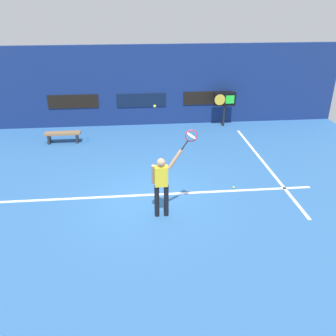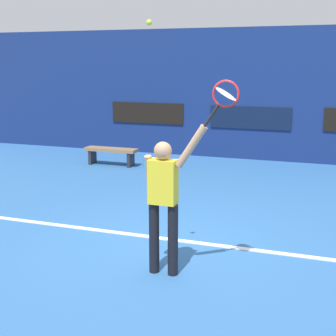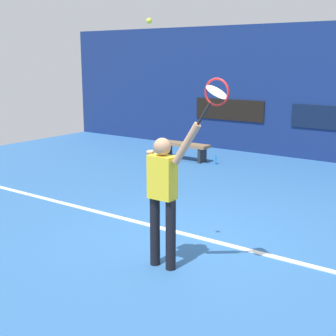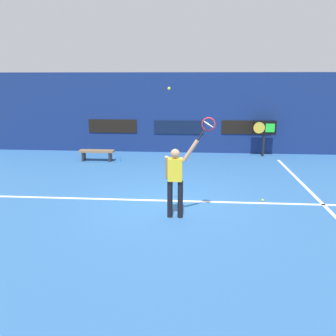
# 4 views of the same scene
# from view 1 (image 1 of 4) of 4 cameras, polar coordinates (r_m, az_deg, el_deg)

# --- Properties ---
(ground_plane) EXTENTS (18.00, 18.00, 0.00)m
(ground_plane) POSITION_cam_1_polar(r_m,az_deg,el_deg) (10.57, -2.92, -4.96)
(ground_plane) COLOR #2D609E
(back_wall) EXTENTS (18.00, 0.20, 3.53)m
(back_wall) POSITION_cam_1_polar(r_m,az_deg,el_deg) (16.36, -4.33, 12.85)
(back_wall) COLOR navy
(back_wall) RESTS_ON ground_plane
(sponsor_banner_center) EXTENTS (2.20, 0.03, 0.60)m
(sponsor_banner_center) POSITION_cam_1_polar(r_m,az_deg,el_deg) (16.39, -4.25, 10.66)
(sponsor_banner_center) COLOR #0C1933
(sponsor_banner_portside) EXTENTS (2.20, 0.03, 0.60)m
(sponsor_banner_portside) POSITION_cam_1_polar(r_m,az_deg,el_deg) (16.60, -14.82, 10.16)
(sponsor_banner_portside) COLOR black
(sponsor_banner_starboard) EXTENTS (2.20, 0.03, 0.60)m
(sponsor_banner_starboard) POSITION_cam_1_polar(r_m,az_deg,el_deg) (16.72, 6.27, 10.98)
(sponsor_banner_starboard) COLOR black
(court_baseline) EXTENTS (10.00, 0.10, 0.01)m
(court_baseline) POSITION_cam_1_polar(r_m,az_deg,el_deg) (10.77, -2.98, -4.28)
(court_baseline) COLOR white
(court_baseline) RESTS_ON ground_plane
(court_sideline) EXTENTS (0.10, 7.00, 0.01)m
(court_sideline) POSITION_cam_1_polar(r_m,az_deg,el_deg) (13.13, 15.16, 0.57)
(court_sideline) COLOR white
(court_sideline) RESTS_ON ground_plane
(tennis_player) EXTENTS (0.80, 0.31, 1.92)m
(tennis_player) POSITION_cam_1_polar(r_m,az_deg,el_deg) (9.32, -1.03, -2.30)
(tennis_player) COLOR black
(tennis_player) RESTS_ON ground_plane
(tennis_racket) EXTENTS (0.47, 0.27, 0.60)m
(tennis_racket) POSITION_cam_1_polar(r_m,az_deg,el_deg) (8.88, 3.59, 4.96)
(tennis_racket) COLOR black
(tennis_ball) EXTENTS (0.07, 0.07, 0.07)m
(tennis_ball) POSITION_cam_1_polar(r_m,az_deg,el_deg) (8.48, -2.12, 9.79)
(tennis_ball) COLOR #CCE033
(scoreboard_clock) EXTENTS (0.96, 0.20, 1.54)m
(scoreboard_clock) POSITION_cam_1_polar(r_m,az_deg,el_deg) (16.40, 8.99, 10.55)
(scoreboard_clock) COLOR black
(scoreboard_clock) RESTS_ON ground_plane
(court_bench) EXTENTS (1.40, 0.36, 0.45)m
(court_bench) POSITION_cam_1_polar(r_m,az_deg,el_deg) (15.06, -16.36, 5.06)
(court_bench) COLOR olive
(court_bench) RESTS_ON ground_plane
(water_bottle) EXTENTS (0.07, 0.07, 0.24)m
(water_bottle) POSITION_cam_1_polar(r_m,az_deg,el_deg) (14.99, -12.74, 4.48)
(water_bottle) COLOR #338CD8
(water_bottle) RESTS_ON ground_plane
(spare_ball) EXTENTS (0.07, 0.07, 0.07)m
(spare_ball) POSITION_cam_1_polar(r_m,az_deg,el_deg) (11.30, 10.36, -3.03)
(spare_ball) COLOR #CCE033
(spare_ball) RESTS_ON ground_plane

